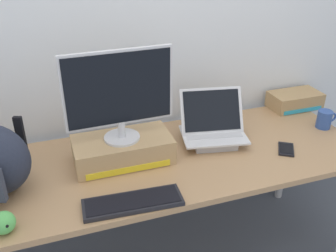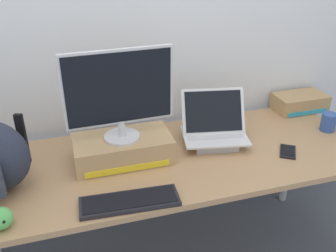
{
  "view_description": "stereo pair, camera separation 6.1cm",
  "coord_description": "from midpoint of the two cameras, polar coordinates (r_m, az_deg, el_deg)",
  "views": [
    {
      "loc": [
        -0.52,
        -1.52,
        1.76
      ],
      "look_at": [
        0.0,
        0.0,
        0.91
      ],
      "focal_mm": 40.63,
      "sensor_mm": 36.0,
      "label": 1
    },
    {
      "loc": [
        -0.47,
        -1.54,
        1.76
      ],
      "look_at": [
        0.0,
        0.0,
        0.91
      ],
      "focal_mm": 40.63,
      "sensor_mm": 36.0,
      "label": 2
    }
  ],
  "objects": [
    {
      "name": "back_wall",
      "position": [
        2.12,
        -5.18,
        15.28
      ],
      "size": [
        7.0,
        0.1,
        2.6
      ],
      "primitive_type": "cube",
      "color": "silver",
      "rests_on": "ground"
    },
    {
      "name": "external_keyboard",
      "position": [
        1.62,
        -6.4,
        -11.31
      ],
      "size": [
        0.42,
        0.16,
        0.02
      ],
      "rotation": [
        0.0,
        0.0,
        -0.06
      ],
      "color": "black",
      "rests_on": "desk"
    },
    {
      "name": "desk",
      "position": [
        1.95,
        -0.91,
        -6.33
      ],
      "size": [
        2.04,
        0.75,
        0.73
      ],
      "color": "#A87F56",
      "rests_on": "ground"
    },
    {
      "name": "toner_box_yellow",
      "position": [
        1.88,
        -7.73,
        -3.52
      ],
      "size": [
        0.47,
        0.25,
        0.12
      ],
      "color": "tan",
      "rests_on": "desk"
    },
    {
      "name": "coffee_mug",
      "position": [
        2.34,
        21.74,
        0.95
      ],
      "size": [
        0.12,
        0.08,
        0.1
      ],
      "color": "#2D4C93",
      "rests_on": "desk"
    },
    {
      "name": "toner_box_cyan",
      "position": [
        2.54,
        17.83,
        3.72
      ],
      "size": [
        0.32,
        0.18,
        0.1
      ],
      "color": "#A88456",
      "rests_on": "desk"
    },
    {
      "name": "cell_phone",
      "position": [
        2.06,
        16.47,
        -3.35
      ],
      "size": [
        0.13,
        0.15,
        0.01
      ],
      "rotation": [
        0.0,
        0.0,
        -0.57
      ],
      "color": "black",
      "rests_on": "desk"
    },
    {
      "name": "desktop_monitor",
      "position": [
        1.74,
        -8.33,
        4.8
      ],
      "size": [
        0.51,
        0.17,
        0.44
      ],
      "rotation": [
        0.0,
        0.0,
        0.03
      ],
      "color": "silver",
      "rests_on": "toner_box_yellow"
    },
    {
      "name": "plush_toy",
      "position": [
        1.61,
        -24.48,
        -13.08
      ],
      "size": [
        0.09,
        0.09,
        0.09
      ],
      "color": "#56B256",
      "rests_on": "desk"
    },
    {
      "name": "open_laptop",
      "position": [
        2.04,
        5.89,
        -0.96
      ],
      "size": [
        0.38,
        0.31,
        0.27
      ],
      "rotation": [
        0.0,
        0.0,
        -0.19
      ],
      "color": "#ADADB2",
      "rests_on": "desk"
    }
  ]
}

